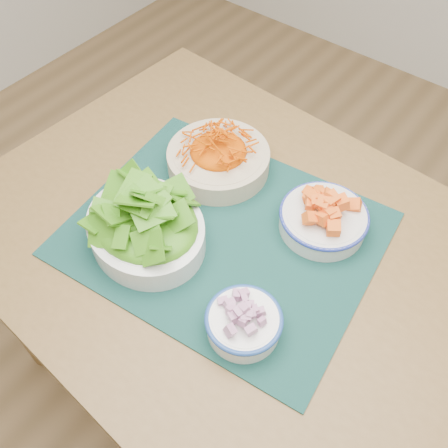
% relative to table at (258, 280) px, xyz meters
% --- Properties ---
extents(ground, '(4.00, 4.00, 0.00)m').
position_rel_table_xyz_m(ground, '(-0.15, -0.12, -0.66)').
color(ground, '#947248').
rests_on(ground, ground).
extents(table, '(1.32, 0.92, 0.75)m').
position_rel_table_xyz_m(table, '(0.00, 0.00, 0.00)').
color(table, brown).
rests_on(table, ground).
extents(placemat, '(0.65, 0.56, 0.00)m').
position_rel_table_xyz_m(placemat, '(-0.09, -0.00, 0.09)').
color(placemat, black).
rests_on(placemat, table).
extents(carrot_bowl, '(0.27, 0.27, 0.09)m').
position_rel_table_xyz_m(carrot_bowl, '(-0.22, 0.14, 0.14)').
color(carrot_bowl, '#C8B695').
rests_on(carrot_bowl, placemat).
extents(squash_bowl, '(0.22, 0.22, 0.09)m').
position_rel_table_xyz_m(squash_bowl, '(0.06, 0.14, 0.14)').
color(squash_bowl, silver).
rests_on(squash_bowl, placemat).
extents(lettuce_bowl, '(0.31, 0.28, 0.13)m').
position_rel_table_xyz_m(lettuce_bowl, '(-0.20, -0.11, 0.16)').
color(lettuce_bowl, white).
rests_on(lettuce_bowl, placemat).
extents(onion_bowl, '(0.16, 0.16, 0.07)m').
position_rel_table_xyz_m(onion_bowl, '(0.07, -0.15, 0.13)').
color(onion_bowl, white).
rests_on(onion_bowl, placemat).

